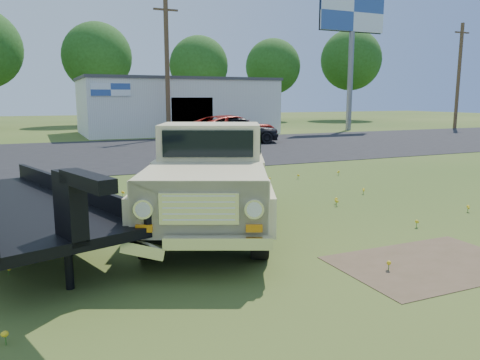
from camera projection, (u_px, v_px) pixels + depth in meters
name	position (u px, v px, depth m)	size (l,w,h in m)	color
ground	(264.00, 228.00, 9.70)	(140.00, 140.00, 0.00)	#304C18
asphalt_lot	(128.00, 152.00, 23.21)	(90.00, 14.00, 0.02)	black
dirt_patch_a	(429.00, 264.00, 7.59)	(3.00, 2.00, 0.01)	brown
dirt_patch_b	(134.00, 203.00, 12.05)	(2.20, 1.60, 0.01)	brown
commercial_building	(176.00, 105.00, 36.04)	(14.20, 8.20, 4.15)	silver
billboard	(352.00, 24.00, 37.84)	(6.10, 0.45, 11.05)	slate
utility_pole_mid	(167.00, 68.00, 30.31)	(1.60, 0.30, 9.00)	#4C3C23
utility_pole_east	(459.00, 75.00, 40.66)	(1.60, 0.30, 9.00)	#4C3C23
treeline_d	(97.00, 57.00, 45.84)	(6.72, 6.72, 10.00)	#332317
treeline_e	(199.00, 66.00, 48.58)	(6.08, 6.08, 9.04)	#332317
treeline_f	(273.00, 67.00, 54.75)	(6.40, 6.40, 9.52)	#332317
treeline_g	(351.00, 60.00, 57.21)	(7.36, 7.36, 10.95)	#332317
vintage_pickup_truck	(211.00, 177.00, 9.48)	(2.32, 5.97, 2.17)	beige
flatbed_trailer	(13.00, 200.00, 8.25)	(2.14, 6.42, 1.75)	black
red_pickup	(232.00, 129.00, 27.94)	(2.72, 5.89, 1.64)	maroon
dark_sedan	(238.00, 129.00, 27.83)	(1.93, 4.79, 1.63)	black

